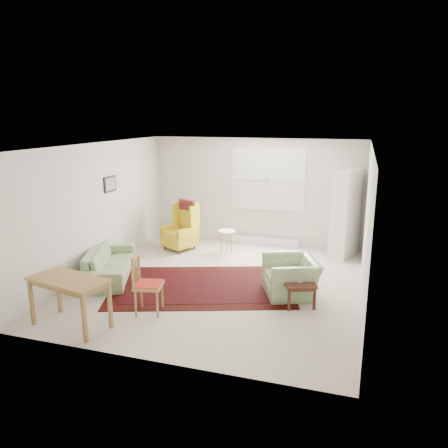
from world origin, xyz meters
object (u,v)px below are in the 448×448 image
(armchair, at_px, (291,273))
(wingback_chair, at_px, (179,226))
(stool, at_px, (227,241))
(coffee_table, at_px, (299,293))
(cabinet, at_px, (346,214))
(desk_chair, at_px, (149,284))
(sofa, at_px, (109,257))
(desk, at_px, (70,303))

(armchair, xyz_separation_m, wingback_chair, (-2.84, 1.81, 0.18))
(armchair, bearing_deg, stool, -160.40)
(coffee_table, height_order, cabinet, cabinet)
(cabinet, bearing_deg, armchair, -85.04)
(coffee_table, xyz_separation_m, desk_chair, (-2.19, -0.97, 0.27))
(sofa, xyz_separation_m, desk, (0.57, -1.95, -0.02))
(stool, distance_m, desk_chair, 3.34)
(armchair, bearing_deg, desk_chair, -77.51)
(sofa, relative_size, desk, 1.64)
(sofa, height_order, desk, sofa)
(wingback_chair, height_order, stool, wingback_chair)
(sofa, bearing_deg, desk, 174.04)
(sofa, xyz_separation_m, cabinet, (4.20, 2.65, 0.56))
(cabinet, height_order, desk_chair, cabinet)
(stool, bearing_deg, armchair, -47.87)
(desk_chair, bearing_deg, cabinet, -48.22)
(wingback_chair, distance_m, desk, 3.96)
(sofa, bearing_deg, stool, -60.51)
(stool, xyz_separation_m, cabinet, (2.52, 0.52, 0.69))
(coffee_table, bearing_deg, wingback_chair, 143.78)
(coffee_table, bearing_deg, sofa, 176.60)
(coffee_table, bearing_deg, stool, 129.64)
(coffee_table, relative_size, desk, 0.42)
(sofa, distance_m, stool, 2.72)
(armchair, bearing_deg, desk, -75.55)
(sofa, height_order, desk_chair, desk_chair)
(desk, relative_size, desk_chair, 1.23)
(wingback_chair, height_order, cabinet, cabinet)
(stool, xyz_separation_m, desk_chair, (-0.24, -3.32, 0.22))
(sofa, height_order, wingback_chair, wingback_chair)
(wingback_chair, distance_m, coffee_table, 3.79)
(wingback_chair, xyz_separation_m, cabinet, (3.61, 0.64, 0.39))
(wingback_chair, relative_size, stool, 2.20)
(armchair, relative_size, stool, 1.91)
(armchair, distance_m, desk, 3.58)
(sofa, xyz_separation_m, desk_chair, (1.44, -1.19, 0.09))
(armchair, distance_m, cabinet, 2.63)
(armchair, relative_size, coffee_table, 2.00)
(coffee_table, relative_size, desk_chair, 0.51)
(wingback_chair, xyz_separation_m, coffee_table, (3.04, -2.23, -0.36))
(stool, bearing_deg, desk_chair, -94.14)
(cabinet, relative_size, desk, 1.63)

